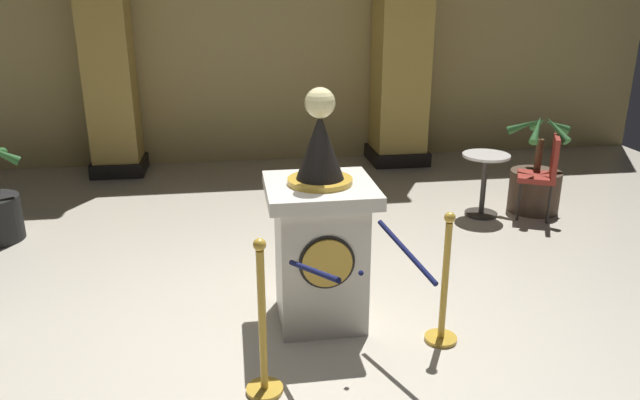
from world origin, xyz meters
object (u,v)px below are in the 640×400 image
pedestal_clock (320,236)px  cafe_table (484,177)px  cafe_chair_red (544,170)px  potted_palm_right (535,184)px  stanchion_near (263,341)px  stanchion_far (444,298)px

pedestal_clock → cafe_table: 3.02m
cafe_chair_red → potted_palm_right: bearing=78.6°
pedestal_clock → potted_palm_right: bearing=36.0°
potted_palm_right → stanchion_near: bearing=-138.8°
pedestal_clock → stanchion_far: bearing=-28.3°
pedestal_clock → cafe_table: (2.21, 2.03, -0.24)m
pedestal_clock → cafe_chair_red: 3.38m
cafe_table → potted_palm_right: bearing=5.0°
stanchion_far → potted_palm_right: bearing=51.2°
potted_palm_right → cafe_table: potted_palm_right is taller
stanchion_far → stanchion_near: bearing=-163.0°
stanchion_near → cafe_chair_red: 4.29m
stanchion_far → cafe_table: 2.84m
stanchion_near → potted_palm_right: (3.37, 2.95, -0.05)m
potted_palm_right → stanchion_far: bearing=-128.8°
cafe_table → cafe_chair_red: size_ratio=0.76×
stanchion_near → stanchion_far: (1.33, 0.41, -0.02)m
pedestal_clock → stanchion_near: bearing=-119.9°
pedestal_clock → cafe_table: bearing=42.6°
potted_palm_right → cafe_chair_red: size_ratio=1.24×
cafe_chair_red → pedestal_clock: bearing=-146.8°
cafe_table → cafe_chair_red: cafe_chair_red is taller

